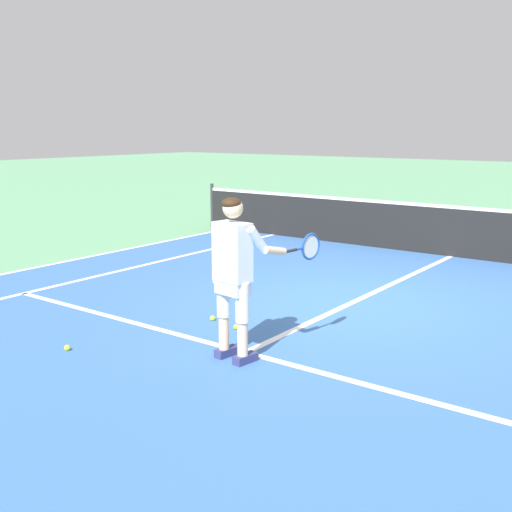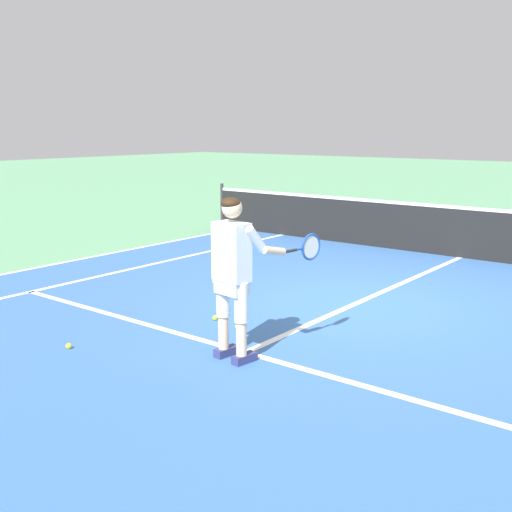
{
  "view_description": "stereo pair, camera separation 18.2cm",
  "coord_description": "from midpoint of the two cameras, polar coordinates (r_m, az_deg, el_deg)",
  "views": [
    {
      "loc": [
        3.88,
        -7.43,
        2.38
      ],
      "look_at": [
        0.03,
        -2.25,
        1.05
      ],
      "focal_mm": 43.48,
      "sensor_mm": 36.0,
      "label": 1
    },
    {
      "loc": [
        4.02,
        -7.32,
        2.38
      ],
      "look_at": [
        0.03,
        -2.25,
        1.05
      ],
      "focal_mm": 43.48,
      "sensor_mm": 36.0,
      "label": 2
    }
  ],
  "objects": [
    {
      "name": "ground_plane",
      "position": [
        8.7,
        8.11,
        -4.35
      ],
      "size": [
        80.0,
        80.0,
        0.0
      ],
      "primitive_type": "plane",
      "color": "#609E70"
    },
    {
      "name": "court_inner_surface",
      "position": [
        7.89,
        4.72,
        -5.93
      ],
      "size": [
        10.98,
        10.35,
        0.0
      ],
      "primitive_type": "cube",
      "color": "#3866A8",
      "rests_on": "ground"
    },
    {
      "name": "line_service",
      "position": [
        6.79,
        -1.74,
        -8.86
      ],
      "size": [
        8.23,
        0.1,
        0.01
      ],
      "primitive_type": "cube",
      "color": "white",
      "rests_on": "ground"
    },
    {
      "name": "line_centre_service",
      "position": [
        9.39,
        10.46,
        -3.21
      ],
      "size": [
        0.1,
        6.4,
        0.01
      ],
      "primitive_type": "cube",
      "color": "white",
      "rests_on": "ground"
    },
    {
      "name": "line_singles_left",
      "position": [
        10.57,
        -14.58,
        -1.72
      ],
      "size": [
        0.1,
        9.95,
        0.01
      ],
      "primitive_type": "cube",
      "color": "white",
      "rests_on": "ground"
    },
    {
      "name": "line_doubles_left",
      "position": [
        11.65,
        -18.84,
        -0.75
      ],
      "size": [
        0.1,
        9.95,
        0.01
      ],
      "primitive_type": "cube",
      "color": "white",
      "rests_on": "ground"
    },
    {
      "name": "tennis_net",
      "position": [
        12.19,
        17.23,
        2.25
      ],
      "size": [
        11.96,
        0.08,
        1.07
      ],
      "color": "#333338",
      "rests_on": "ground"
    },
    {
      "name": "tennis_player",
      "position": [
        6.32,
        -2.76,
        -1.1
      ],
      "size": [
        0.75,
        1.09,
        1.71
      ],
      "color": "navy",
      "rests_on": "ground"
    },
    {
      "name": "tennis_ball_near_feet",
      "position": [
        7.88,
        -4.68,
        -5.74
      ],
      "size": [
        0.07,
        0.07,
        0.07
      ],
      "primitive_type": "sphere",
      "color": "#CCE02D",
      "rests_on": "ground"
    },
    {
      "name": "tennis_ball_by_baseline",
      "position": [
        7.17,
        -17.68,
        -8.06
      ],
      "size": [
        0.07,
        0.07,
        0.07
      ],
      "primitive_type": "sphere",
      "color": "#CCE02D",
      "rests_on": "ground"
    },
    {
      "name": "tennis_ball_mid_court",
      "position": [
        7.53,
        -2.53,
        -6.54
      ],
      "size": [
        0.07,
        0.07,
        0.07
      ],
      "primitive_type": "sphere",
      "color": "#CCE02D",
      "rests_on": "ground"
    }
  ]
}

